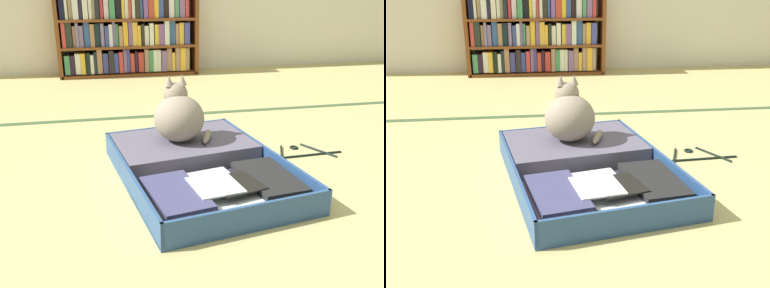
% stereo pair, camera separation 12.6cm
% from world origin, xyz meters
% --- Properties ---
extents(ground_plane, '(10.00, 10.00, 0.00)m').
position_xyz_m(ground_plane, '(0.00, 0.00, 0.00)').
color(ground_plane, tan).
extents(tatami_border, '(4.80, 0.05, 0.00)m').
position_xyz_m(tatami_border, '(0.00, 1.03, 0.00)').
color(tatami_border, '#3B5432').
rests_on(tatami_border, ground_plane).
extents(bookshelf, '(1.14, 0.23, 0.69)m').
position_xyz_m(bookshelf, '(-0.24, 2.27, 0.34)').
color(bookshelf, brown).
rests_on(bookshelf, ground_plane).
extents(open_suitcase, '(0.74, 0.95, 0.10)m').
position_xyz_m(open_suitcase, '(-0.10, 0.18, 0.04)').
color(open_suitcase, '#294C82').
rests_on(open_suitcase, ground_plane).
extents(black_cat, '(0.28, 0.25, 0.28)m').
position_xyz_m(black_cat, '(-0.14, 0.35, 0.21)').
color(black_cat, gray).
rests_on(black_cat, open_suitcase).
extents(clothes_hanger, '(0.38, 0.20, 0.01)m').
position_xyz_m(clothes_hanger, '(0.43, 0.31, 0.01)').
color(clothes_hanger, black).
rests_on(clothes_hanger, ground_plane).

